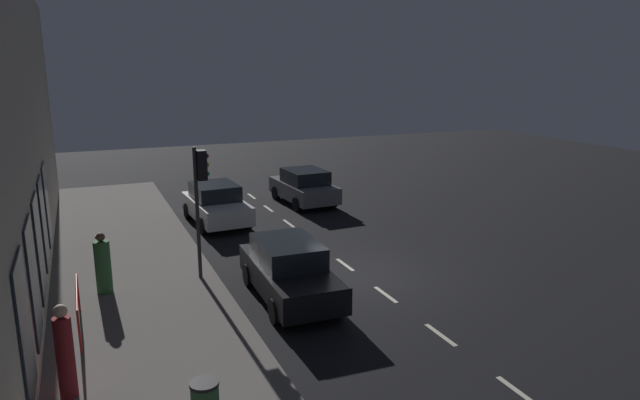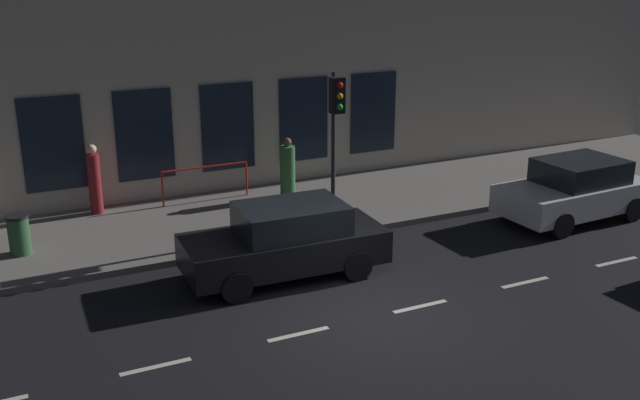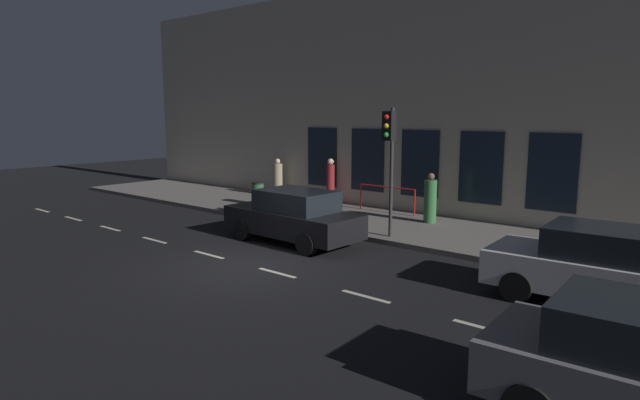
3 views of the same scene
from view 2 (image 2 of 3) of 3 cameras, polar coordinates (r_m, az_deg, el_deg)
ground_plane at (r=14.21m, az=4.31°, el=-8.98°), size 60.00×60.00×0.00m
sidewalk at (r=19.41m, az=-4.82°, el=-1.12°), size 4.50×32.00×0.15m
building_facade at (r=20.84m, az=-7.68°, el=12.10°), size 0.65×32.00×8.66m
lane_centre_line at (r=14.69m, az=7.74°, el=-8.14°), size 0.12×27.20×0.01m
traffic_light at (r=17.47m, az=1.24°, el=6.54°), size 0.45×0.32×3.80m
parked_car_1 at (r=20.11m, az=19.10°, el=0.75°), size 2.10×4.11×1.58m
parked_car_2 at (r=15.63m, az=-2.64°, el=-3.17°), size 1.95×4.33×1.58m
pedestrian_1 at (r=19.84m, az=-17.01°, el=1.42°), size 0.34×0.34×1.83m
pedestrian_2 at (r=20.33m, az=-2.52°, el=2.31°), size 0.50×0.50×1.68m
trash_bin at (r=17.78m, az=-22.22°, el=-2.49°), size 0.49×0.49×0.91m
red_railing at (r=20.24m, az=-8.86°, el=1.95°), size 0.05×2.41×0.97m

